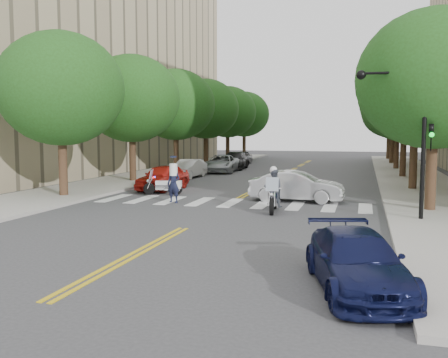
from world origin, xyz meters
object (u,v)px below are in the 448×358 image
at_px(motorcycle_parked, 166,186).
at_px(convertible, 297,186).
at_px(officer_standing, 174,184).
at_px(motorcycle_police, 273,191).
at_px(sedan_blue, 357,262).

relative_size(motorcycle_parked, convertible, 0.47).
bearing_deg(officer_standing, motorcycle_parked, 127.96).
distance_m(officer_standing, convertible, 5.98).
bearing_deg(motorcycle_police, convertible, -105.77).
distance_m(motorcycle_police, officer_standing, 5.24).
bearing_deg(convertible, motorcycle_parked, 86.58).
relative_size(motorcycle_police, sedan_blue, 0.55).
distance_m(motorcycle_parked, officer_standing, 3.07).
relative_size(motorcycle_parked, officer_standing, 1.17).
height_order(motorcycle_police, convertible, motorcycle_police).
xyz_separation_m(motorcycle_police, officer_standing, (-5.07, 1.31, 0.04)).
bearing_deg(sedan_blue, motorcycle_police, 95.10).
bearing_deg(motorcycle_parked, sedan_blue, -153.94).
relative_size(officer_standing, convertible, 0.40).
bearing_deg(motorcycle_police, officer_standing, -20.81).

